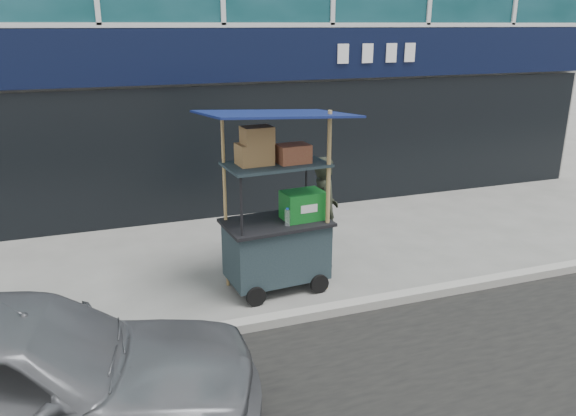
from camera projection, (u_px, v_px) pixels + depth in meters
name	position (u px, v px, depth m)	size (l,w,h in m)	color
ground	(306.00, 310.00, 7.04)	(80.00, 80.00, 0.00)	slate
curb	(312.00, 313.00, 6.84)	(80.00, 0.18, 0.12)	#97968E
vendor_cart	(278.00, 227.00, 7.40)	(1.92, 1.42, 2.47)	#1A272C
vendor_man	(325.00, 212.00, 8.17)	(0.60, 0.39, 1.64)	black
parked_car	(7.00, 380.00, 4.50)	(1.65, 4.10, 1.40)	#5B5E63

